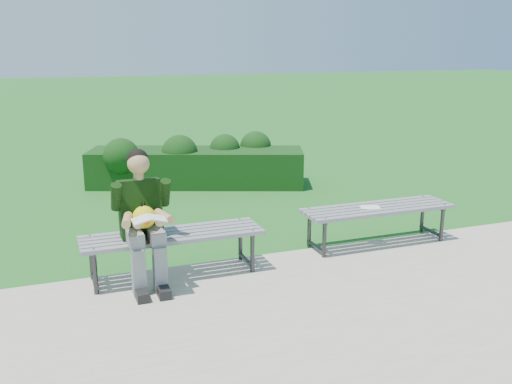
% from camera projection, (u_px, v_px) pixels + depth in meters
% --- Properties ---
extents(ground, '(80.00, 80.00, 0.00)m').
position_uv_depth(ground, '(216.00, 262.00, 6.18)').
color(ground, '#1F681A').
rests_on(ground, ground).
extents(walkway, '(30.00, 3.50, 0.02)m').
position_uv_depth(walkway, '(278.00, 336.00, 4.59)').
color(walkway, beige).
rests_on(walkway, ground).
extents(hedge, '(3.62, 2.07, 0.87)m').
position_uv_depth(hedge, '(195.00, 163.00, 9.54)').
color(hedge, '#0F3711').
rests_on(hedge, ground).
extents(bench_left, '(1.80, 0.50, 0.46)m').
position_uv_depth(bench_left, '(173.00, 238.00, 5.69)').
color(bench_left, gray).
rests_on(bench_left, walkway).
extents(bench_right, '(1.80, 0.50, 0.46)m').
position_uv_depth(bench_right, '(377.00, 211.00, 6.62)').
color(bench_right, gray).
rests_on(bench_right, walkway).
extents(seated_boy, '(0.56, 0.76, 1.31)m').
position_uv_depth(seated_boy, '(143.00, 215.00, 5.43)').
color(seated_boy, slate).
rests_on(seated_boy, walkway).
extents(paper_sheet, '(0.26, 0.22, 0.01)m').
position_uv_depth(paper_sheet, '(370.00, 207.00, 6.57)').
color(paper_sheet, white).
rests_on(paper_sheet, bench_right).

